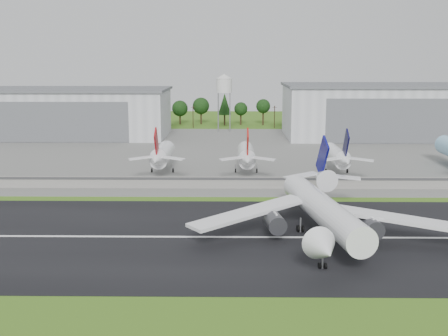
{
  "coord_description": "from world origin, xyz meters",
  "views": [
    {
      "loc": [
        -1.23,
        -102.48,
        36.7
      ],
      "look_at": [
        -3.13,
        40.0,
        9.0
      ],
      "focal_mm": 45.0,
      "sensor_mm": 36.0,
      "label": 1
    }
  ],
  "objects_px": {
    "parked_jet_navy": "(338,156)",
    "parked_jet_red_a": "(162,155)",
    "main_airliner": "(322,216)",
    "parked_jet_red_b": "(246,155)"
  },
  "relations": [
    {
      "from": "parked_jet_red_a",
      "to": "parked_jet_red_b",
      "type": "distance_m",
      "value": 27.56
    },
    {
      "from": "parked_jet_navy",
      "to": "parked_jet_red_a",
      "type": "bearing_deg",
      "value": 179.95
    },
    {
      "from": "parked_jet_red_a",
      "to": "parked_jet_navy",
      "type": "bearing_deg",
      "value": -0.05
    },
    {
      "from": "main_airliner",
      "to": "parked_jet_navy",
      "type": "distance_m",
      "value": 68.75
    },
    {
      "from": "main_airliner",
      "to": "parked_jet_red_a",
      "type": "distance_m",
      "value": 78.82
    },
    {
      "from": "parked_jet_red_a",
      "to": "parked_jet_red_b",
      "type": "xyz_separation_m",
      "value": [
        27.56,
        -0.01,
        -0.08
      ]
    },
    {
      "from": "parked_jet_red_a",
      "to": "main_airliner",
      "type": "bearing_deg",
      "value": -58.21
    },
    {
      "from": "main_airliner",
      "to": "parked_jet_navy",
      "type": "relative_size",
      "value": 1.89
    },
    {
      "from": "parked_jet_red_b",
      "to": "parked_jet_navy",
      "type": "xyz_separation_m",
      "value": [
        29.62,
        -0.03,
        -0.17
      ]
    },
    {
      "from": "parked_jet_red_a",
      "to": "parked_jet_navy",
      "type": "distance_m",
      "value": 57.18
    }
  ]
}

